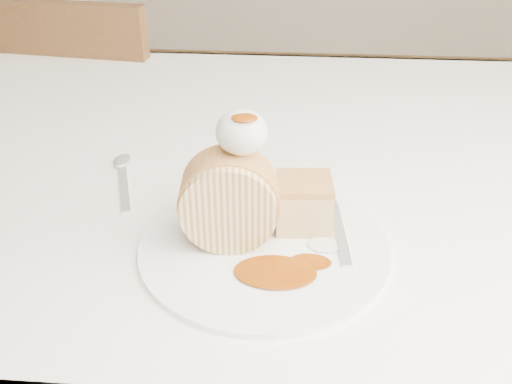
{
  "coord_description": "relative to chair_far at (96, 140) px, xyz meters",
  "views": [
    {
      "loc": [
        0.03,
        -0.55,
        1.14
      ],
      "look_at": [
        -0.01,
        -0.03,
        0.82
      ],
      "focal_mm": 40.0,
      "sensor_mm": 36.0,
      "label": 1
    }
  ],
  "objects": [
    {
      "name": "chair_far",
      "position": [
        0.0,
        0.0,
        0.0
      ],
      "size": [
        0.45,
        0.45,
        0.86
      ],
      "rotation": [
        0.0,
        0.0,
        3.03
      ],
      "color": "brown",
      "rests_on": "ground"
    },
    {
      "name": "spoon",
      "position": [
        0.29,
        -0.64,
        0.26
      ],
      "size": [
        0.06,
        0.14,
        0.0
      ],
      "primitive_type": "cube",
      "rotation": [
        0.0,
        0.0,
        0.31
      ],
      "color": "silver",
      "rests_on": "table"
    },
    {
      "name": "whipped_cream",
      "position": [
        0.45,
        -0.74,
        0.39
      ],
      "size": [
        0.05,
        0.05,
        0.05
      ],
      "primitive_type": "ellipsoid",
      "color": "silver",
      "rests_on": "roulade_slice"
    },
    {
      "name": "cake_chunk",
      "position": [
        0.52,
        -0.72,
        0.29
      ],
      "size": [
        0.07,
        0.06,
        0.05
      ],
      "primitive_type": "cube",
      "rotation": [
        0.0,
        0.0,
        0.07
      ],
      "color": "#CA834C",
      "rests_on": "plate"
    },
    {
      "name": "caramel_drizzle",
      "position": [
        0.46,
        -0.75,
        0.42
      ],
      "size": [
        0.03,
        0.02,
        0.01
      ],
      "primitive_type": "ellipsoid",
      "color": "#783205",
      "rests_on": "whipped_cream"
    },
    {
      "name": "table",
      "position": [
        0.48,
        -0.52,
        0.17
      ],
      "size": [
        1.4,
        0.9,
        0.75
      ],
      "color": "white",
      "rests_on": "ground"
    },
    {
      "name": "roulade_slice",
      "position": [
        0.44,
        -0.75,
        0.32
      ],
      "size": [
        0.11,
        0.07,
        0.1
      ],
      "primitive_type": "cylinder",
      "rotation": [
        1.57,
        0.0,
        0.08
      ],
      "color": "beige",
      "rests_on": "plate"
    },
    {
      "name": "fork",
      "position": [
        0.56,
        -0.73,
        0.27
      ],
      "size": [
        0.04,
        0.17,
        0.0
      ],
      "primitive_type": "cube",
      "rotation": [
        0.0,
        0.0,
        0.08
      ],
      "color": "silver",
      "rests_on": "plate"
    },
    {
      "name": "plate",
      "position": [
        0.48,
        -0.76,
        0.26
      ],
      "size": [
        0.3,
        0.3,
        0.01
      ],
      "primitive_type": "cylinder",
      "rotation": [
        0.0,
        0.0,
        0.07
      ],
      "color": "white",
      "rests_on": "table"
    },
    {
      "name": "caramel_pool",
      "position": [
        0.49,
        -0.81,
        0.27
      ],
      "size": [
        0.09,
        0.06,
        0.0
      ],
      "primitive_type": null,
      "rotation": [
        0.0,
        0.0,
        0.07
      ],
      "color": "#783205",
      "rests_on": "plate"
    }
  ]
}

